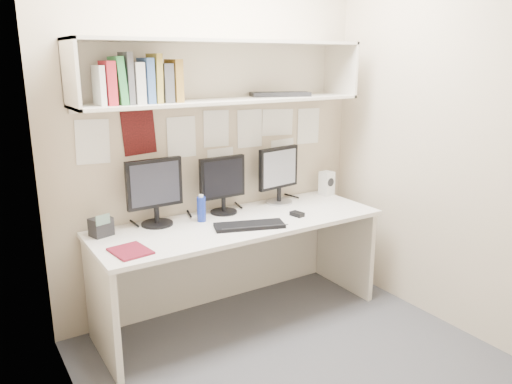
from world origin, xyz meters
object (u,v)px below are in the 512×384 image
maroon_notebook (130,251)px  desk_phone (101,227)px  monitor_left (155,189)px  desk (239,270)px  keyboard (249,225)px  speaker (327,183)px  monitor_right (279,172)px  monitor_center (223,182)px

maroon_notebook → desk_phone: size_ratio=1.56×
monitor_left → desk: bearing=-25.1°
maroon_notebook → keyboard: bearing=-6.9°
keyboard → desk: bearing=105.1°
monitor_left → desk_phone: 0.42m
desk → maroon_notebook: 0.91m
keyboard → speaker: size_ratio=2.39×
monitor_right → desk_phone: monitor_right is taller
monitor_center → desk_phone: 0.89m
monitor_left → speaker: 1.45m
desk → maroon_notebook: (-0.82, -0.17, 0.37)m
speaker → desk_phone: 1.82m
desk → keyboard: size_ratio=4.37×
desk → speaker: speaker is taller
keyboard → maroon_notebook: (-0.81, -0.01, -0.00)m
monitor_right → maroon_notebook: bearing=-172.0°
speaker → monitor_center: bearing=171.1°
monitor_left → maroon_notebook: (-0.31, -0.39, -0.24)m
monitor_center → desk_phone: size_ratio=2.70×
desk → maroon_notebook: size_ratio=8.47×
monitor_right → keyboard: bearing=-151.1°
monitor_left → monitor_right: 0.99m
maroon_notebook → monitor_right: bearing=8.9°
desk_phone → speaker: bearing=-16.3°
monitor_left → keyboard: 0.66m
maroon_notebook → desk_phone: (-0.06, 0.37, 0.05)m
monitor_right → monitor_center: bearing=171.3°
desk → desk_phone: desk_phone is taller
keyboard → maroon_notebook: size_ratio=1.94×
maroon_notebook → desk: bearing=4.0°
monitor_right → speaker: size_ratio=2.25×
monitor_center → speaker: monitor_center is taller
monitor_right → monitor_left: bearing=171.3°
keyboard → speaker: (0.95, 0.36, 0.08)m
desk → monitor_left: size_ratio=4.49×
desk → maroon_notebook: maroon_notebook is taller
desk_phone → monitor_right: bearing=-15.4°
monitor_left → monitor_center: monitor_left is taller
keyboard → speaker: 1.02m
desk → monitor_left: monitor_left is taller
monitor_center → monitor_left: bearing=178.9°
monitor_center → keyboard: monitor_center is taller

